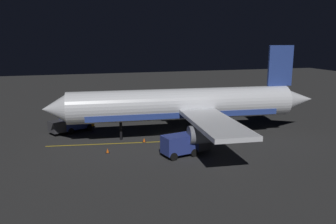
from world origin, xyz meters
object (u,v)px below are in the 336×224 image
Objects in this scene: airliner at (187,105)px; catering_truck at (184,145)px; baggage_truck at (72,124)px; ground_crew_worker at (93,126)px; traffic_cone_near_left at (144,140)px; traffic_cone_near_right at (166,148)px; traffic_cone_under_wing at (108,151)px.

airliner is 8.74m from catering_truck.
catering_truck is (-7.65, 2.93, -3.04)m from airliner.
baggage_truck reaches higher than ground_crew_worker.
ground_crew_worker is (5.77, 12.14, -3.42)m from airliner.
traffic_cone_near_left is (6.37, 3.27, -1.01)m from catering_truck.
catering_truck is 3.45× the size of ground_crew_worker.
traffic_cone_near_left is at bearing -139.86° from ground_crew_worker.
baggage_truck is at bearing 42.04° from traffic_cone_near_right.
catering_truck is at bearing -145.54° from ground_crew_worker.
airliner reaches higher than baggage_truck.
traffic_cone_near_right is (2.36, 1.40, -1.01)m from catering_truck.
ground_crew_worker is 13.55m from traffic_cone_near_right.
traffic_cone_near_right is at bearing -144.77° from ground_crew_worker.
traffic_cone_near_left is at bearing 101.65° from airliner.
catering_truck is (-14.15, -12.03, 0.10)m from baggage_truck.
traffic_cone_near_right is 1.00× the size of traffic_cone_under_wing.
catering_truck reaches higher than traffic_cone_under_wing.
ground_crew_worker reaches higher than traffic_cone_near_left.
traffic_cone_near_right is at bearing 30.68° from catering_truck.
airliner is 68.59× the size of traffic_cone_under_wing.
traffic_cone_under_wing is at bearing -175.05° from ground_crew_worker.
airliner reaches higher than traffic_cone_near_right.
traffic_cone_under_wing is (3.30, 8.33, -1.01)m from catering_truck.
airliner is 7.95m from traffic_cone_near_right.
baggage_truck is 11.76m from traffic_cone_near_left.
traffic_cone_under_wing is at bearing 68.41° from catering_truck.
traffic_cone_near_right and traffic_cone_under_wing have the same top height.
baggage_truck is 11.47× the size of traffic_cone_near_right.
airliner is 21.68× the size of ground_crew_worker.
traffic_cone_under_wing is (-10.86, -3.70, -0.91)m from baggage_truck.
airliner reaches higher than traffic_cone_under_wing.
traffic_cone_near_left is at bearing 27.15° from catering_truck.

